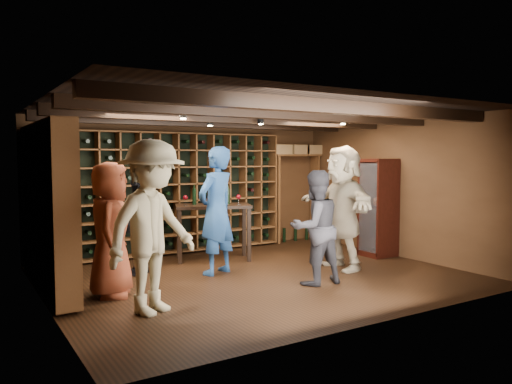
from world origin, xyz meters
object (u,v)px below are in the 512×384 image
man_grey_suit (315,227)px  guest_red_floral (110,229)px  guest_woman_black (140,225)px  tasting_table (213,212)px  display_cabinet (378,209)px  guest_beige (342,207)px  man_blue_shirt (216,211)px  guest_khaki (152,227)px

man_grey_suit → guest_red_floral: (-2.65, 0.90, 0.06)m
guest_woman_black → tasting_table: bearing=147.2°
display_cabinet → man_grey_suit: (-2.26, -1.01, -0.04)m
guest_beige → tasting_table: (-1.48, 1.72, -0.15)m
guest_woman_black → guest_beige: guest_beige is taller
man_grey_suit → tasting_table: 2.33m
guest_red_floral → guest_woman_black: (0.73, 0.99, -0.11)m
guest_red_floral → guest_woman_black: guest_red_floral is taller
man_blue_shirt → man_grey_suit: bearing=101.5°
guest_woman_black → tasting_table: size_ratio=1.06×
guest_red_floral → guest_beige: bearing=-72.3°
guest_red_floral → guest_woman_black: 1.24m
man_blue_shirt → guest_khaki: guest_khaki is taller
man_blue_shirt → guest_red_floral: 1.79m
guest_woman_black → guest_beige: 3.22m
display_cabinet → guest_woman_black: display_cabinet is taller
man_blue_shirt → guest_red_floral: man_blue_shirt is taller
man_blue_shirt → guest_red_floral: size_ratio=1.13×
guest_woman_black → tasting_table: guest_woman_black is taller
tasting_table → guest_red_floral: bearing=-126.6°
guest_woman_black → man_blue_shirt: bearing=101.5°
man_blue_shirt → tasting_table: 1.08m
man_blue_shirt → man_grey_suit: (0.91, -1.29, -0.17)m
tasting_table → guest_woman_black: bearing=-144.0°
guest_red_floral → guest_khaki: 0.99m
man_blue_shirt → display_cabinet: bearing=151.3°
guest_beige → man_grey_suit: bearing=-52.7°
guest_beige → tasting_table: guest_beige is taller
tasting_table → guest_khaki: bearing=-108.9°
man_blue_shirt → guest_beige: (1.91, -0.73, 0.01)m
man_blue_shirt → guest_red_floral: (-1.74, -0.40, -0.11)m
display_cabinet → guest_khaki: (-4.69, -1.07, 0.15)m
man_blue_shirt → guest_beige: size_ratio=0.99×
man_grey_suit → guest_woman_black: size_ratio=1.06×
display_cabinet → man_blue_shirt: size_ratio=0.89×
display_cabinet → guest_red_floral: (-4.91, -0.11, 0.02)m
display_cabinet → guest_red_floral: size_ratio=1.00×
man_grey_suit → tasting_table: (-0.47, 2.28, 0.04)m
display_cabinet → guest_beige: size_ratio=0.88×
guest_khaki → tasting_table: size_ratio=1.39×
display_cabinet → guest_red_floral: bearing=-178.7°
man_blue_shirt → man_grey_suit: 1.59m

